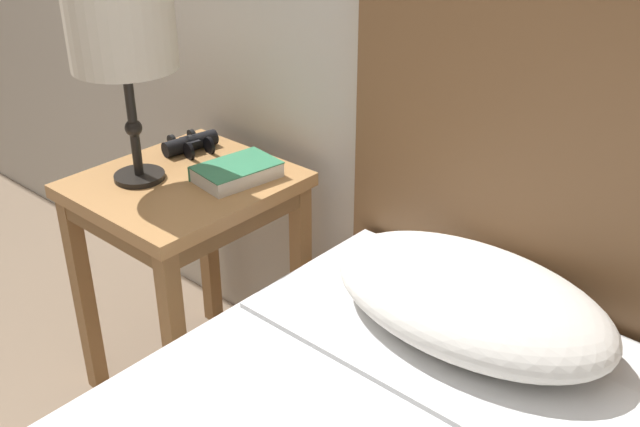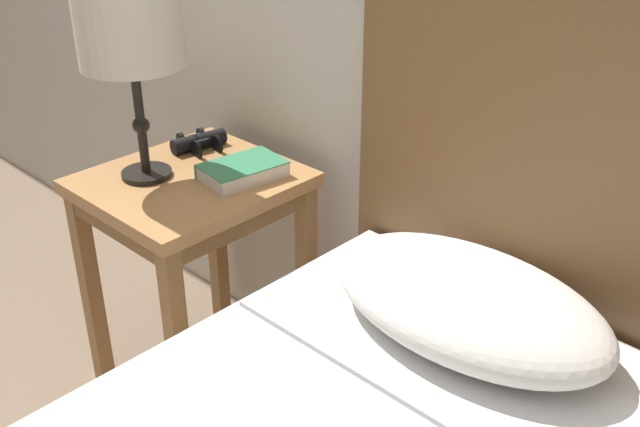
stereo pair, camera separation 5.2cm
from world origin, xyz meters
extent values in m
cube|color=#AD7A47|center=(-0.60, 0.67, 0.64)|extent=(0.47, 0.52, 0.04)
cube|color=brown|center=(-0.60, 0.67, 0.59)|extent=(0.44, 0.49, 0.05)
cube|color=olive|center=(-0.80, 0.44, 0.31)|extent=(0.04, 0.04, 0.62)
cube|color=olive|center=(-0.40, 0.44, 0.31)|extent=(0.04, 0.04, 0.62)
cube|color=olive|center=(-0.80, 0.89, 0.31)|extent=(0.04, 0.04, 0.62)
cube|color=olive|center=(-0.40, 0.89, 0.31)|extent=(0.04, 0.04, 0.62)
ellipsoid|color=silver|center=(0.24, 0.70, 0.64)|extent=(0.60, 0.36, 0.15)
cylinder|color=black|center=(-0.68, 0.59, 0.66)|extent=(0.13, 0.13, 0.01)
cylinder|color=black|center=(-0.68, 0.59, 0.81)|extent=(0.02, 0.02, 0.28)
sphere|color=black|center=(-0.68, 0.59, 0.80)|extent=(0.04, 0.04, 0.04)
cylinder|color=beige|center=(-0.68, 0.59, 1.05)|extent=(0.26, 0.26, 0.19)
cube|color=silver|center=(-0.49, 0.76, 0.67)|extent=(0.16, 0.22, 0.04)
cube|color=#337F56|center=(-0.49, 0.76, 0.69)|extent=(0.17, 0.22, 0.00)
cube|color=#337F56|center=(-0.56, 0.77, 0.67)|extent=(0.04, 0.21, 0.04)
cylinder|color=black|center=(-0.73, 0.77, 0.68)|extent=(0.06, 0.10, 0.04)
cylinder|color=black|center=(-0.69, 0.76, 0.68)|extent=(0.05, 0.02, 0.05)
cylinder|color=black|center=(-0.78, 0.78, 0.68)|extent=(0.04, 0.02, 0.04)
cylinder|color=black|center=(-0.72, 0.83, 0.68)|extent=(0.06, 0.10, 0.04)
cylinder|color=black|center=(-0.68, 0.82, 0.68)|extent=(0.05, 0.02, 0.05)
cylinder|color=black|center=(-0.77, 0.84, 0.68)|extent=(0.04, 0.02, 0.04)
cube|color=black|center=(-0.73, 0.80, 0.68)|extent=(0.06, 0.05, 0.01)
cylinder|color=black|center=(-0.73, 0.80, 0.69)|extent=(0.02, 0.01, 0.02)
camera|label=1|loc=(0.83, -0.41, 1.48)|focal=42.00mm
camera|label=2|loc=(0.87, -0.37, 1.48)|focal=42.00mm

